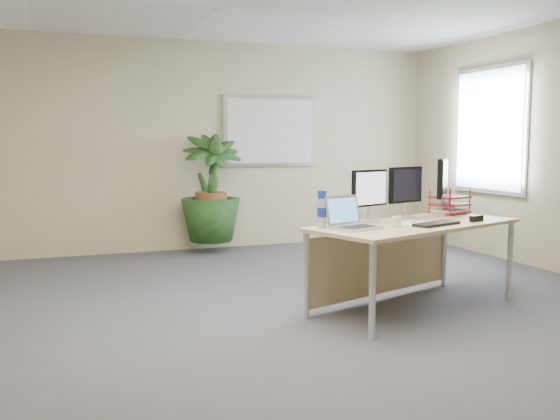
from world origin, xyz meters
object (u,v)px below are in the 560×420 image
object	(u,v)px
desk	(405,240)
laptop	(351,221)
monitor_left	(369,192)
monitor_right	(405,189)
floor_plant	(211,194)

from	to	relation	value
desk	laptop	bearing A→B (deg)	-162.53
monitor_left	laptop	bearing A→B (deg)	-137.59
monitor_left	monitor_right	xyz separation A→B (m)	(0.43, 0.13, 0.01)
floor_plant	monitor_right	distance (m)	3.08
desk	monitor_left	size ratio (longest dim) A/B	4.66
monitor_right	monitor_left	bearing A→B (deg)	-163.71
floor_plant	monitor_right	xyz separation A→B (m)	(1.05, -2.89, 0.24)
monitor_left	laptop	distance (m)	0.48
monitor_left	floor_plant	bearing A→B (deg)	101.55
desk	laptop	distance (m)	0.68
monitor_left	laptop	xyz separation A→B (m)	(-0.32, -0.29, -0.19)
desk	monitor_right	xyz separation A→B (m)	(0.14, 0.23, 0.42)
floor_plant	laptop	xyz separation A→B (m)	(0.30, -3.31, 0.04)
desk	floor_plant	world-z (taller)	floor_plant
monitor_right	laptop	distance (m)	0.88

